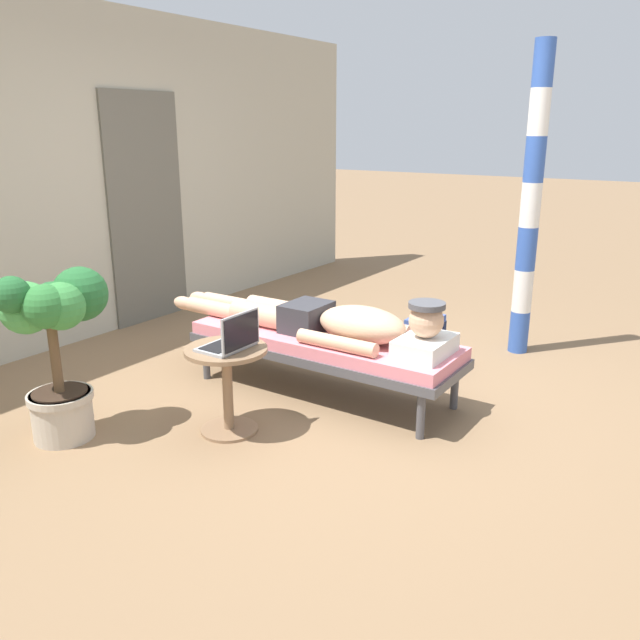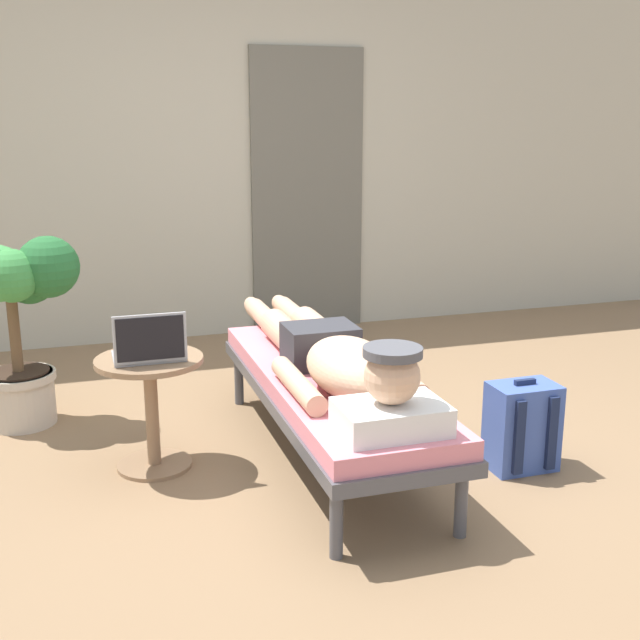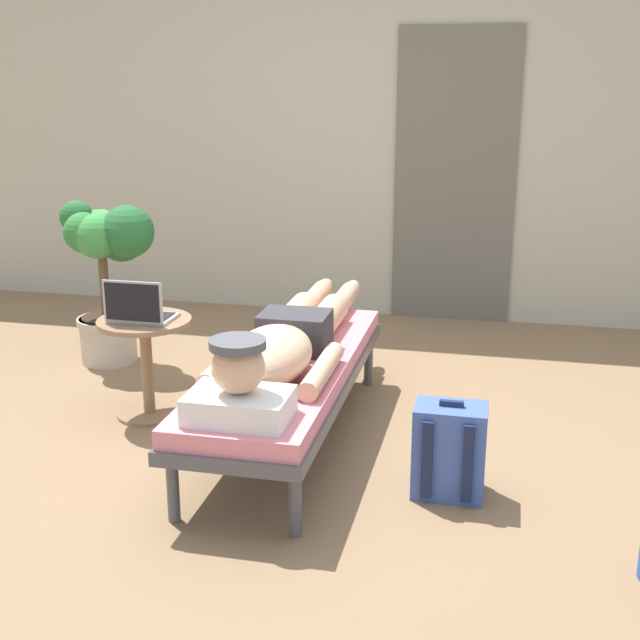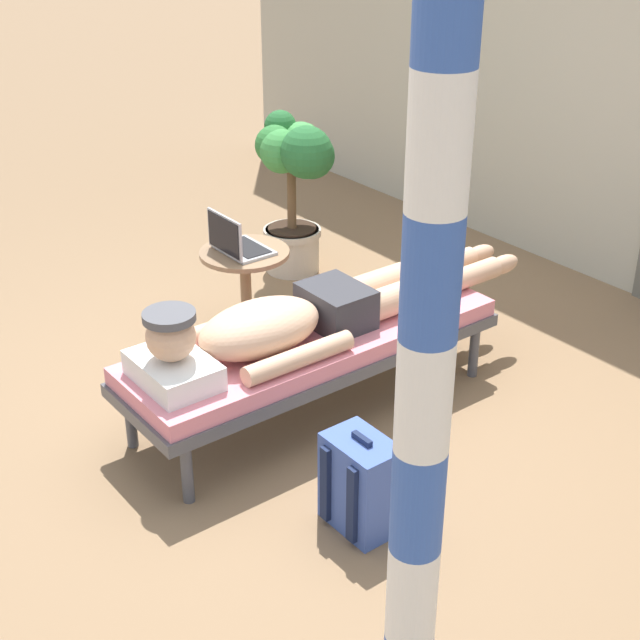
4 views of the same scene
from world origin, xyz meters
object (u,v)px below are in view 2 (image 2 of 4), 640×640
Objects in this scene: laptop at (149,348)px; side_table at (151,393)px; potted_plant at (17,303)px; lounge_chair at (329,388)px; backpack at (521,427)px; person_reclining at (334,356)px.

side_table is at bearing 90.00° from laptop.
potted_plant is (-0.57, 0.76, 0.29)m from side_table.
lounge_chair is at bearing -6.90° from laptop.
backpack is 0.43× the size of potted_plant.
potted_plant is (-0.57, 0.81, 0.06)m from laptop.
person_reclining is 1.68m from potted_plant.
lounge_chair is 3.59× the size of side_table.
lounge_chair is 0.84m from laptop.
lounge_chair is 0.87× the size of person_reclining.
backpack is at bearing -20.71° from person_reclining.
side_table is (-0.80, 0.21, -0.16)m from person_reclining.
potted_plant is at bearing 125.28° from laptop.
potted_plant is at bearing 146.50° from lounge_chair.
potted_plant is at bearing 149.62° from backpack.
potted_plant reaches higher than laptop.
potted_plant is (-1.37, 0.97, 0.13)m from person_reclining.
side_table is at bearing 169.49° from lounge_chair.
potted_plant is (-1.37, 0.91, 0.30)m from lounge_chair.
person_reclining is at bearing -14.82° from side_table.
side_table is at bearing 165.18° from person_reclining.
person_reclining reaches higher than lounge_chair.
side_table is 0.53× the size of potted_plant.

